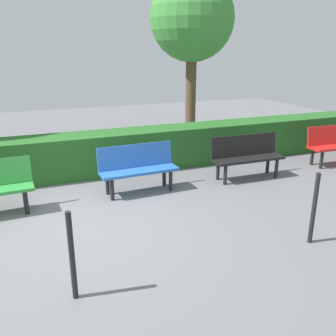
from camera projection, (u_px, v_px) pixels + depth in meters
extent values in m
plane|color=slate|center=(78.00, 222.00, 5.57)|extent=(22.28, 22.28, 0.00)
cylinder|color=black|center=(322.00, 160.00, 7.96)|extent=(0.07, 0.07, 0.39)
cylinder|color=black|center=(312.00, 156.00, 8.23)|extent=(0.07, 0.07, 0.39)
cube|color=black|center=(248.00, 159.00, 7.29)|extent=(1.49, 0.45, 0.05)
cube|color=black|center=(244.00, 145.00, 7.39)|extent=(1.48, 0.13, 0.42)
cylinder|color=black|center=(276.00, 168.00, 7.42)|extent=(0.07, 0.07, 0.39)
cylinder|color=black|center=(268.00, 164.00, 7.69)|extent=(0.07, 0.07, 0.39)
cylinder|color=black|center=(225.00, 175.00, 7.03)|extent=(0.07, 0.07, 0.39)
cylinder|color=black|center=(218.00, 170.00, 7.30)|extent=(0.07, 0.07, 0.39)
cube|color=blue|center=(139.00, 171.00, 6.58)|extent=(1.43, 0.48, 0.05)
cube|color=blue|center=(135.00, 156.00, 6.67)|extent=(1.41, 0.16, 0.42)
cylinder|color=black|center=(171.00, 181.00, 6.73)|extent=(0.07, 0.07, 0.39)
cylinder|color=black|center=(164.00, 176.00, 6.99)|extent=(0.07, 0.07, 0.39)
cylinder|color=black|center=(112.00, 190.00, 6.30)|extent=(0.07, 0.07, 0.39)
cylinder|color=black|center=(108.00, 184.00, 6.56)|extent=(0.07, 0.07, 0.39)
cylinder|color=black|center=(26.00, 203.00, 5.78)|extent=(0.07, 0.07, 0.39)
cylinder|color=black|center=(25.00, 196.00, 6.04)|extent=(0.07, 0.07, 0.39)
cube|color=#266023|center=(115.00, 152.00, 7.72)|extent=(18.28, 0.77, 0.86)
cylinder|color=brown|center=(191.00, 95.00, 10.09)|extent=(0.29, 0.29, 2.58)
sphere|color=#3D8C38|center=(192.00, 18.00, 9.48)|extent=(2.20, 2.20, 2.20)
cylinder|color=black|center=(314.00, 209.00, 4.83)|extent=(0.06, 0.06, 1.00)
cylinder|color=black|center=(72.00, 256.00, 3.73)|extent=(0.06, 0.06, 1.00)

